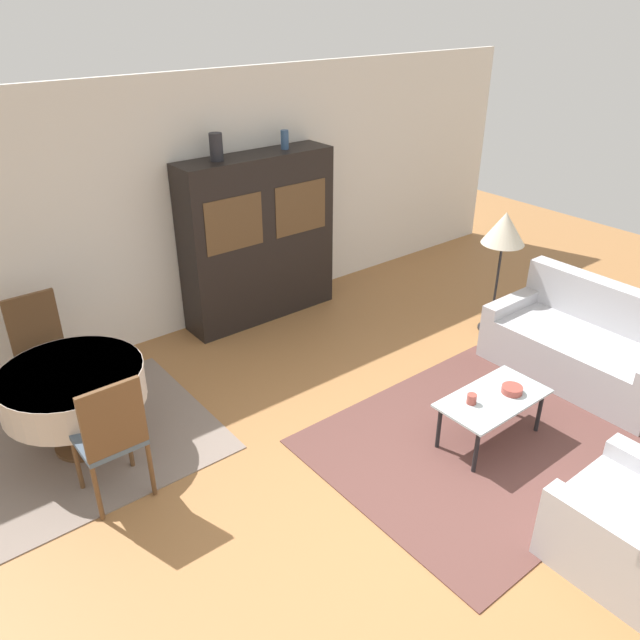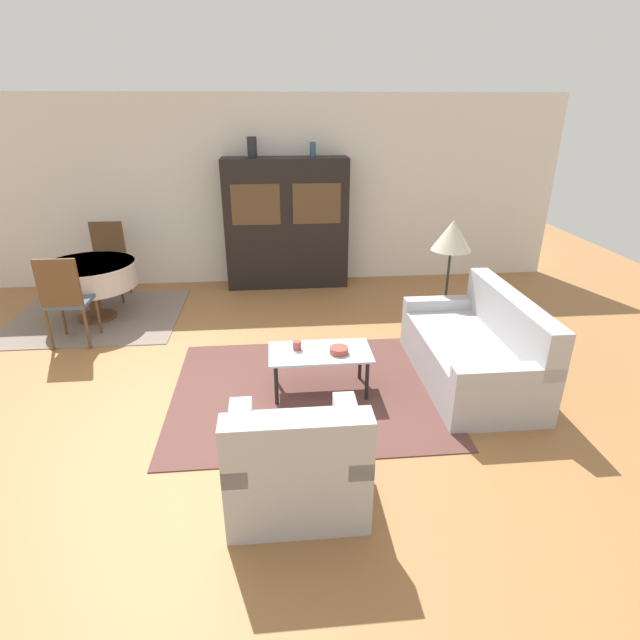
# 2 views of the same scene
# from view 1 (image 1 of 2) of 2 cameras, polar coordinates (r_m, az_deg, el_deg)

# --- Properties ---
(ground_plane) EXTENTS (14.00, 14.00, 0.00)m
(ground_plane) POSITION_cam_1_polar(r_m,az_deg,el_deg) (4.81, 8.92, -17.04)
(ground_plane) COLOR #9E6B3D
(wall_back) EXTENTS (10.00, 0.06, 2.70)m
(wall_back) POSITION_cam_1_polar(r_m,az_deg,el_deg) (6.70, -13.50, 9.55)
(wall_back) COLOR silver
(wall_back) RESTS_ON ground_plane
(area_rug) EXTENTS (2.57, 2.11, 0.01)m
(area_rug) POSITION_cam_1_polar(r_m,az_deg,el_deg) (5.50, 14.17, -10.87)
(area_rug) COLOR brown
(area_rug) RESTS_ON ground_plane
(dining_rug) EXTENTS (2.11, 1.82, 0.01)m
(dining_rug) POSITION_cam_1_polar(r_m,az_deg,el_deg) (5.71, -20.92, -10.47)
(dining_rug) COLOR gray
(dining_rug) RESTS_ON ground_plane
(couch) EXTENTS (0.92, 1.74, 0.89)m
(couch) POSITION_cam_1_polar(r_m,az_deg,el_deg) (6.58, 23.08, -2.26)
(couch) COLOR #B2B2B7
(couch) RESTS_ON ground_plane
(coffee_table) EXTENTS (0.95, 0.50, 0.42)m
(coffee_table) POSITION_cam_1_polar(r_m,az_deg,el_deg) (5.35, 15.52, -7.24)
(coffee_table) COLOR black
(coffee_table) RESTS_ON area_rug
(display_cabinet) EXTENTS (1.78, 0.45, 1.87)m
(display_cabinet) POSITION_cam_1_polar(r_m,az_deg,el_deg) (7.01, -5.63, 7.40)
(display_cabinet) COLOR black
(display_cabinet) RESTS_ON ground_plane
(dining_table) EXTENTS (1.13, 1.13, 0.73)m
(dining_table) POSITION_cam_1_polar(r_m,az_deg,el_deg) (5.36, -21.66, -5.73)
(dining_table) COLOR brown
(dining_table) RESTS_ON dining_rug
(dining_chair_near) EXTENTS (0.44, 0.44, 1.05)m
(dining_chair_near) POSITION_cam_1_polar(r_m,az_deg,el_deg) (4.71, -18.55, -9.87)
(dining_chair_near) COLOR brown
(dining_chair_near) RESTS_ON dining_rug
(dining_chair_far) EXTENTS (0.44, 0.44, 1.05)m
(dining_chair_far) POSITION_cam_1_polar(r_m,az_deg,el_deg) (6.02, -24.11, -2.17)
(dining_chair_far) COLOR brown
(dining_chair_far) RESTS_ON dining_rug
(floor_lamp) EXTENTS (0.45, 0.45, 1.36)m
(floor_lamp) POSITION_cam_1_polar(r_m,az_deg,el_deg) (6.83, 16.48, 7.76)
(floor_lamp) COLOR black
(floor_lamp) RESTS_ON ground_plane
(cup) EXTENTS (0.08, 0.08, 0.08)m
(cup) POSITION_cam_1_polar(r_m,az_deg,el_deg) (5.19, 13.70, -7.02)
(cup) COLOR #9E4238
(cup) RESTS_ON coffee_table
(bowl) EXTENTS (0.17, 0.17, 0.06)m
(bowl) POSITION_cam_1_polar(r_m,az_deg,el_deg) (5.41, 17.15, -6.10)
(bowl) COLOR #9E4238
(bowl) RESTS_ON coffee_table
(vase_tall) EXTENTS (0.13, 0.13, 0.27)m
(vase_tall) POSITION_cam_1_polar(r_m,az_deg,el_deg) (6.49, -9.47, 15.34)
(vase_tall) COLOR #232328
(vase_tall) RESTS_ON display_cabinet
(vase_short) EXTENTS (0.09, 0.09, 0.20)m
(vase_short) POSITION_cam_1_polar(r_m,az_deg,el_deg) (6.94, -3.24, 16.14)
(vase_short) COLOR #33517A
(vase_short) RESTS_ON display_cabinet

